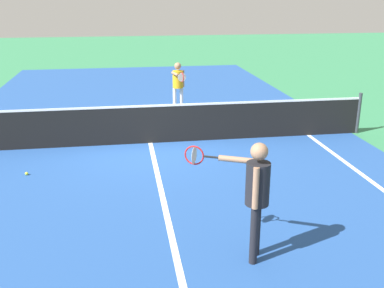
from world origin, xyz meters
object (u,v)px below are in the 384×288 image
(player_far, at_px, (178,82))
(tennis_ball_near_net, at_px, (27,174))
(player_near, at_px, (255,188))
(net, at_px, (150,124))

(player_far, bearing_deg, tennis_ball_near_net, -128.48)
(player_near, distance_m, tennis_ball_near_net, 5.26)
(player_near, height_order, tennis_ball_near_net, player_near)
(player_near, xyz_separation_m, tennis_ball_near_net, (-3.66, 3.63, -1.02))
(player_near, height_order, player_far, player_near)
(net, xyz_separation_m, player_far, (1.09, 2.99, 0.44))
(net, relative_size, player_near, 6.50)
(net, xyz_separation_m, player_near, (1.04, -5.31, 0.56))
(player_far, bearing_deg, net, -110.00)
(player_near, bearing_deg, player_far, 89.65)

